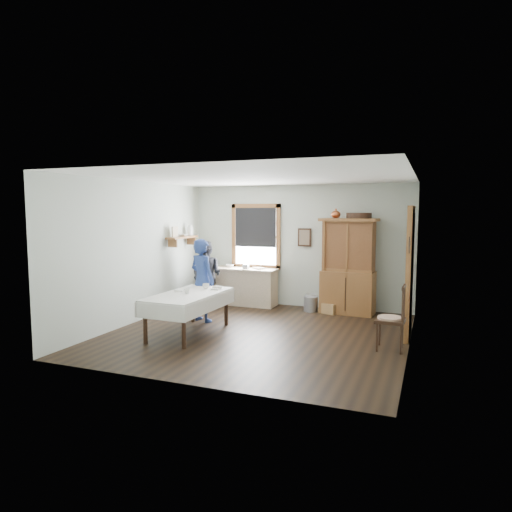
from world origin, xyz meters
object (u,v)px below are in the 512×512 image
(spindle_chair, at_px, (390,317))
(pail, at_px, (311,304))
(china_hutch, at_px, (348,266))
(wicker_basket, at_px, (329,308))
(figure_dark, at_px, (207,277))
(dining_table, at_px, (189,314))
(work_counter, at_px, (245,286))
(woman_blue, at_px, (202,283))

(spindle_chair, relative_size, pail, 3.20)
(china_hutch, bearing_deg, wicker_basket, -155.43)
(pail, relative_size, figure_dark, 0.23)
(spindle_chair, bearing_deg, dining_table, -171.87)
(china_hutch, xyz_separation_m, spindle_chair, (1.05, -2.27, -0.48))
(work_counter, bearing_deg, spindle_chair, -34.09)
(work_counter, height_order, pail, work_counter)
(wicker_basket, bearing_deg, figure_dark, -170.24)
(china_hutch, relative_size, figure_dark, 1.45)
(woman_blue, height_order, figure_dark, woman_blue)
(dining_table, distance_m, spindle_chair, 3.37)
(work_counter, xyz_separation_m, spindle_chair, (3.38, -2.31, 0.09))
(work_counter, xyz_separation_m, figure_dark, (-0.66, -0.62, 0.27))
(work_counter, bearing_deg, wicker_basket, -4.60)
(china_hutch, xyz_separation_m, figure_dark, (-2.98, -0.58, -0.31))
(wicker_basket, height_order, figure_dark, figure_dark)
(dining_table, distance_m, wicker_basket, 3.15)
(pail, bearing_deg, work_counter, 175.33)
(china_hutch, relative_size, spindle_chair, 1.94)
(dining_table, relative_size, pail, 5.59)
(wicker_basket, distance_m, figure_dark, 2.73)
(spindle_chair, height_order, pail, spindle_chair)
(china_hutch, distance_m, dining_table, 3.52)
(spindle_chair, bearing_deg, woman_blue, 173.43)
(china_hutch, relative_size, dining_table, 1.11)
(china_hutch, xyz_separation_m, dining_table, (-2.30, -2.60, -0.63))
(pail, bearing_deg, wicker_basket, -5.59)
(dining_table, bearing_deg, figure_dark, 108.85)
(wicker_basket, bearing_deg, dining_table, -128.28)
(spindle_chair, relative_size, wicker_basket, 2.77)
(spindle_chair, distance_m, wicker_basket, 2.59)
(dining_table, height_order, pail, dining_table)
(work_counter, height_order, dining_table, work_counter)
(pail, xyz_separation_m, wicker_basket, (0.41, -0.04, -0.05))
(china_hutch, xyz_separation_m, pail, (-0.76, -0.09, -0.83))
(dining_table, xyz_separation_m, woman_blue, (-0.20, 0.90, 0.39))
(work_counter, height_order, woman_blue, woman_blue)
(dining_table, bearing_deg, woman_blue, 102.84)
(china_hutch, distance_m, woman_blue, 3.03)
(china_hutch, bearing_deg, spindle_chair, -61.13)
(spindle_chair, relative_size, woman_blue, 0.69)
(dining_table, xyz_separation_m, wicker_basket, (1.94, 2.46, -0.25))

